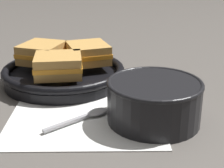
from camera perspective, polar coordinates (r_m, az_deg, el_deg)
The scene contains 8 objects.
ground_plane at distance 0.71m, azimuth 0.49°, elevation -3.49°, with size 4.00×4.00×0.00m, color #56514C.
napkin at distance 0.66m, azimuth -4.40°, elevation -5.40°, with size 0.33×0.30×0.00m.
soup_bowl at distance 0.63m, azimuth 7.03°, elevation -2.50°, with size 0.17×0.17×0.08m.
spoon at distance 0.65m, azimuth -3.79°, elevation -5.13°, with size 0.13×0.08×0.01m.
skillet at distance 0.83m, azimuth -8.00°, elevation 1.65°, with size 0.29×0.29×0.04m.
sandwich_near_left at distance 0.84m, azimuth -4.01°, elevation 5.17°, with size 0.11×0.11×0.05m.
sandwich_near_right at distance 0.86m, azimuth -11.55°, elevation 5.12°, with size 0.13×0.14×0.05m.
sandwich_far_left at distance 0.76m, azimuth -8.92°, elevation 3.10°, with size 0.11×0.10×0.05m.
Camera 1 is at (-0.14, -0.63, 0.30)m, focal length 55.00 mm.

